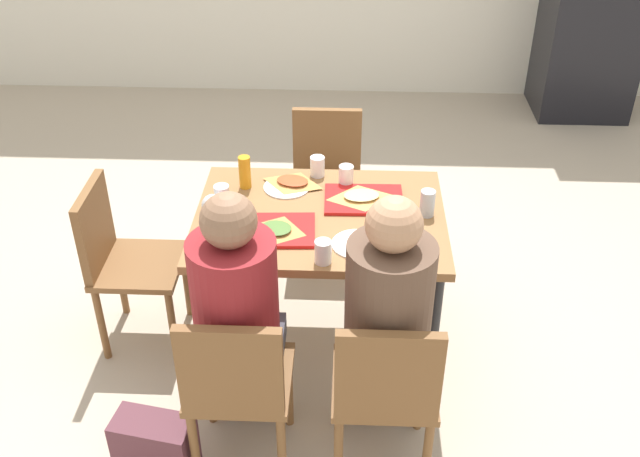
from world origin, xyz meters
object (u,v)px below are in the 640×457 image
(main_table, at_px, (320,233))
(foil_bundle, at_px, (213,205))
(plastic_cup_c, at_px, (222,196))
(soda_can, at_px, (427,203))
(chair_left_end, at_px, (120,254))
(pizza_slice_c, at_px, (293,182))
(chair_far_side, at_px, (326,175))
(plastic_cup_b, at_px, (323,252))
(paper_plate_center, at_px, (287,187))
(plastic_cup_d, at_px, (346,176))
(handbag, at_px, (155,446))
(chair_near_right, at_px, (385,388))
(tray_red_near, at_px, (273,230))
(chair_near_left, at_px, (237,383))
(paper_plate_near_edge, at_px, (357,244))
(person_in_red, at_px, (238,308))
(plastic_cup_a, at_px, (317,166))
(pizza_slice_b, at_px, (361,196))
(person_in_brown_jacket, at_px, (387,313))
(tray_red_far, at_px, (364,200))
(pizza_slice_a, at_px, (276,229))
(condiment_bottle, at_px, (245,172))

(main_table, height_order, foil_bundle, foil_bundle)
(plastic_cup_c, xyz_separation_m, soda_can, (0.92, -0.04, 0.01))
(chair_left_end, bearing_deg, pizza_slice_c, 17.90)
(chair_far_side, height_order, plastic_cup_b, chair_far_side)
(paper_plate_center, xyz_separation_m, plastic_cup_d, (0.28, 0.04, 0.05))
(handbag, bearing_deg, chair_near_right, 1.02)
(tray_red_near, distance_m, plastic_cup_c, 0.33)
(chair_left_end, relative_size, foil_bundle, 8.48)
(chair_near_left, xyz_separation_m, plastic_cup_c, (-0.17, 0.86, 0.30))
(chair_near_right, bearing_deg, paper_plate_center, 113.47)
(paper_plate_near_edge, bearing_deg, chair_left_end, 168.33)
(person_in_red, relative_size, handbag, 3.93)
(soda_can, bearing_deg, plastic_cup_c, 177.41)
(plastic_cup_a, bearing_deg, plastic_cup_d, -30.83)
(pizza_slice_b, bearing_deg, tray_red_near, -144.53)
(person_in_brown_jacket, height_order, plastic_cup_d, person_in_brown_jacket)
(tray_red_far, bearing_deg, paper_plate_near_edge, -94.51)
(plastic_cup_a, bearing_deg, person_in_red, -103.92)
(plastic_cup_c, bearing_deg, pizza_slice_a, -40.30)
(main_table, height_order, condiment_bottle, condiment_bottle)
(main_table, bearing_deg, paper_plate_near_edge, -53.83)
(chair_near_left, bearing_deg, plastic_cup_b, 55.43)
(plastic_cup_a, bearing_deg, handbag, -117.17)
(paper_plate_center, height_order, pizza_slice_a, pizza_slice_a)
(tray_red_near, relative_size, handbag, 1.12)
(chair_left_end, bearing_deg, tray_red_far, 6.27)
(plastic_cup_c, xyz_separation_m, plastic_cup_d, (0.56, 0.21, 0.00))
(person_in_red, relative_size, plastic_cup_b, 12.58)
(condiment_bottle, bearing_deg, soda_can, -13.97)
(pizza_slice_b, xyz_separation_m, pizza_slice_c, (-0.33, 0.13, -0.01))
(chair_far_side, bearing_deg, plastic_cup_c, -121.21)
(chair_near_right, xyz_separation_m, plastic_cup_a, (-0.31, 1.16, 0.30))
(plastic_cup_d, bearing_deg, pizza_slice_b, -63.37)
(chair_far_side, height_order, foil_bundle, chair_far_side)
(person_in_brown_jacket, height_order, tray_red_far, person_in_brown_jacket)
(person_in_brown_jacket, height_order, paper_plate_center, person_in_brown_jacket)
(chair_far_side, relative_size, pizza_slice_c, 3.35)
(handbag, bearing_deg, chair_near_left, 2.64)
(pizza_slice_a, bearing_deg, chair_left_end, 167.92)
(soda_can, relative_size, condiment_bottle, 0.76)
(paper_plate_center, bearing_deg, person_in_red, -97.16)
(person_in_red, distance_m, plastic_cup_a, 1.05)
(main_table, bearing_deg, plastic_cup_c, 172.04)
(plastic_cup_a, bearing_deg, chair_left_end, -158.81)
(pizza_slice_c, bearing_deg, plastic_cup_d, 2.81)
(chair_near_left, distance_m, chair_far_side, 1.63)
(paper_plate_center, distance_m, plastic_cup_c, 0.33)
(chair_near_left, bearing_deg, plastic_cup_a, 77.72)
(chair_left_end, relative_size, pizza_slice_c, 3.35)
(pizza_slice_c, distance_m, condiment_bottle, 0.23)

